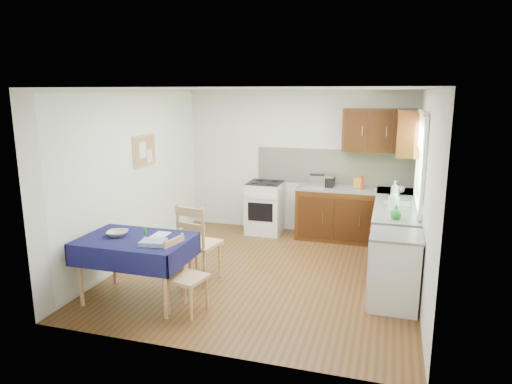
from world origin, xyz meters
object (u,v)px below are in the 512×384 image
(toaster, at_px, (317,181))
(sandwich_press, at_px, (324,181))
(dining_table, at_px, (136,246))
(kettle, at_px, (394,203))
(chair_far, at_px, (197,241))
(chair_near, at_px, (184,273))
(dish_rack, at_px, (397,203))

(toaster, distance_m, sandwich_press, 0.14)
(dining_table, relative_size, kettle, 5.37)
(chair_far, height_order, chair_near, chair_far)
(chair_far, xyz_separation_m, dish_rack, (2.48, 1.36, 0.36))
(sandwich_press, bearing_deg, chair_far, -119.05)
(chair_near, height_order, sandwich_press, sandwich_press)
(chair_near, xyz_separation_m, kettle, (2.23, 1.84, 0.55))
(dining_table, distance_m, sandwich_press, 3.56)
(dining_table, height_order, toaster, toaster)
(chair_near, distance_m, kettle, 2.95)
(toaster, distance_m, dish_rack, 1.58)
(kettle, bearing_deg, dish_rack, 81.15)
(dish_rack, bearing_deg, chair_near, -136.14)
(kettle, bearing_deg, chair_far, -157.36)
(dish_rack, bearing_deg, kettle, -98.68)
(sandwich_press, bearing_deg, chair_near, -109.27)
(sandwich_press, relative_size, kettle, 1.40)
(dining_table, xyz_separation_m, chair_near, (0.67, -0.11, -0.21))
(chair_far, bearing_deg, chair_near, 112.96)
(toaster, relative_size, sandwich_press, 0.85)
(dining_table, bearing_deg, dish_rack, 48.56)
(dining_table, height_order, chair_near, chair_near)
(dining_table, height_order, dish_rack, dish_rack)
(sandwich_press, distance_m, dish_rack, 1.55)
(kettle, bearing_deg, toaster, 134.65)
(chair_near, distance_m, sandwich_press, 3.41)
(dish_rack, relative_size, kettle, 1.59)
(dining_table, height_order, sandwich_press, sandwich_press)
(chair_far, distance_m, dish_rack, 2.85)
(chair_far, relative_size, toaster, 3.70)
(toaster, relative_size, kettle, 1.20)
(chair_far, height_order, toaster, toaster)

